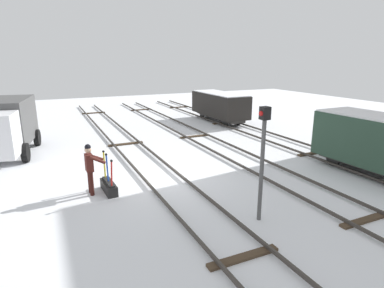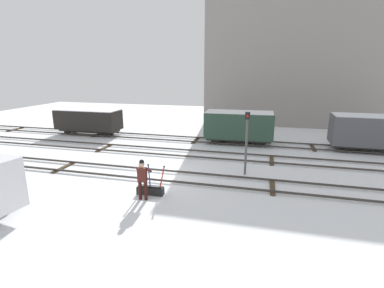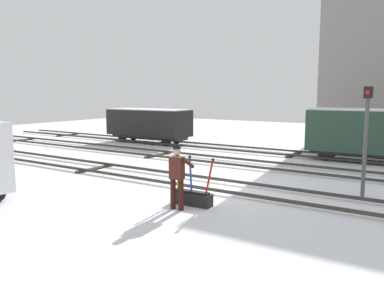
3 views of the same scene
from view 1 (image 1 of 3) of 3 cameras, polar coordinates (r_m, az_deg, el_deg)
ground_plane at (r=13.00m, az=-5.53°, el=-6.22°), size 60.00×60.00×0.00m
track_main_line at (r=12.96m, az=-5.55°, el=-5.76°), size 44.00×1.94×0.18m
track_siding_near at (r=14.89m, az=10.40°, el=-3.17°), size 44.00×1.94×0.18m
track_siding_far at (r=17.35m, az=20.89°, el=-1.32°), size 44.00×1.94×0.18m
switch_lever_frame at (r=12.03m, az=-14.65°, el=-7.20°), size 1.36×0.42×1.45m
rail_worker at (r=11.77m, az=-17.74°, el=-3.74°), size 0.56×0.67×1.85m
delivery_truck at (r=18.01m, az=-30.76°, el=2.91°), size 5.77×3.09×2.75m
signal_post at (r=9.29m, az=12.49°, el=-1.40°), size 0.24×0.32×3.42m
freight_car_back_track at (r=14.99m, az=30.63°, el=0.27°), size 5.15×2.31×2.48m
freight_car_near_switch at (r=24.58m, az=4.94°, el=6.97°), size 5.60×2.01×2.20m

